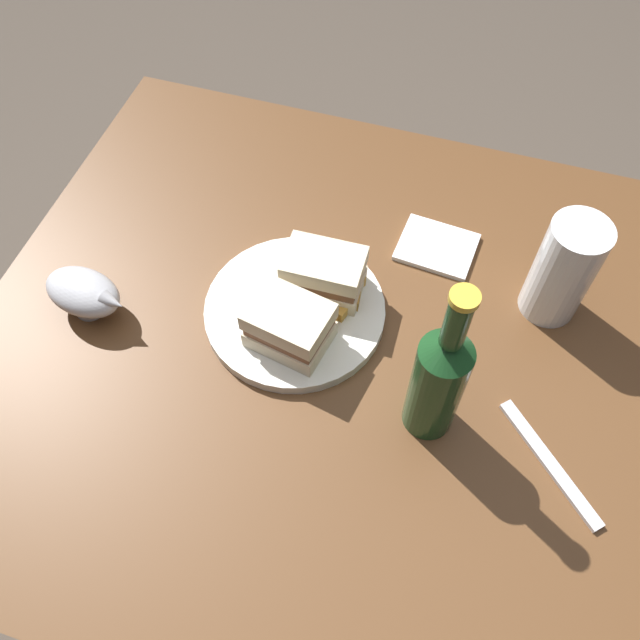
{
  "coord_description": "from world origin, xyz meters",
  "views": [
    {
      "loc": [
        0.1,
        -0.44,
        1.53
      ],
      "look_at": [
        -0.04,
        0.02,
        0.79
      ],
      "focal_mm": 37.54,
      "sensor_mm": 36.0,
      "label": 1
    }
  ],
  "objects_px": {
    "gravy_boat": "(84,293)",
    "napkin": "(437,247)",
    "sandwich_half_right": "(324,273)",
    "plate": "(295,311)",
    "cider_bottle": "(439,379)",
    "pint_glass": "(561,275)",
    "sandwich_half_left": "(289,325)",
    "fork": "(549,463)"
  },
  "relations": [
    {
      "from": "pint_glass",
      "to": "gravy_boat",
      "type": "relative_size",
      "value": 1.24
    },
    {
      "from": "plate",
      "to": "gravy_boat",
      "type": "relative_size",
      "value": 1.92
    },
    {
      "from": "napkin",
      "to": "fork",
      "type": "height_order",
      "value": "napkin"
    },
    {
      "from": "plate",
      "to": "sandwich_half_left",
      "type": "bearing_deg",
      "value": -77.96
    },
    {
      "from": "sandwich_half_left",
      "to": "sandwich_half_right",
      "type": "bearing_deg",
      "value": 79.11
    },
    {
      "from": "sandwich_half_left",
      "to": "cider_bottle",
      "type": "xyz_separation_m",
      "value": [
        0.2,
        -0.05,
        0.05
      ]
    },
    {
      "from": "sandwich_half_right",
      "to": "napkin",
      "type": "xyz_separation_m",
      "value": [
        0.13,
        0.13,
        -0.05
      ]
    },
    {
      "from": "gravy_boat",
      "to": "plate",
      "type": "bearing_deg",
      "value": 15.52
    },
    {
      "from": "sandwich_half_right",
      "to": "cider_bottle",
      "type": "xyz_separation_m",
      "value": [
        0.18,
        -0.14,
        0.05
      ]
    },
    {
      "from": "cider_bottle",
      "to": "fork",
      "type": "xyz_separation_m",
      "value": [
        0.15,
        -0.02,
        -0.1
      ]
    },
    {
      "from": "plate",
      "to": "sandwich_half_right",
      "type": "distance_m",
      "value": 0.07
    },
    {
      "from": "cider_bottle",
      "to": "sandwich_half_left",
      "type": "bearing_deg",
      "value": 166.2
    },
    {
      "from": "pint_glass",
      "to": "gravy_boat",
      "type": "distance_m",
      "value": 0.64
    },
    {
      "from": "gravy_boat",
      "to": "napkin",
      "type": "height_order",
      "value": "gravy_boat"
    },
    {
      "from": "sandwich_half_left",
      "to": "sandwich_half_right",
      "type": "height_order",
      "value": "same"
    },
    {
      "from": "plate",
      "to": "fork",
      "type": "distance_m",
      "value": 0.38
    },
    {
      "from": "plate",
      "to": "fork",
      "type": "bearing_deg",
      "value": -17.6
    },
    {
      "from": "sandwich_half_right",
      "to": "napkin",
      "type": "relative_size",
      "value": 0.98
    },
    {
      "from": "pint_glass",
      "to": "cider_bottle",
      "type": "distance_m",
      "value": 0.25
    },
    {
      "from": "cider_bottle",
      "to": "fork",
      "type": "distance_m",
      "value": 0.18
    },
    {
      "from": "cider_bottle",
      "to": "pint_glass",
      "type": "bearing_deg",
      "value": 60.54
    },
    {
      "from": "sandwich_half_left",
      "to": "gravy_boat",
      "type": "height_order",
      "value": "sandwich_half_left"
    },
    {
      "from": "sandwich_half_left",
      "to": "napkin",
      "type": "distance_m",
      "value": 0.27
    },
    {
      "from": "gravy_boat",
      "to": "fork",
      "type": "distance_m",
      "value": 0.64
    },
    {
      "from": "pint_glass",
      "to": "fork",
      "type": "height_order",
      "value": "pint_glass"
    },
    {
      "from": "cider_bottle",
      "to": "napkin",
      "type": "xyz_separation_m",
      "value": [
        -0.04,
        0.27,
        -0.1
      ]
    },
    {
      "from": "gravy_boat",
      "to": "napkin",
      "type": "xyz_separation_m",
      "value": [
        0.44,
        0.25,
        -0.04
      ]
    },
    {
      "from": "sandwich_half_right",
      "to": "gravy_boat",
      "type": "height_order",
      "value": "sandwich_half_right"
    },
    {
      "from": "plate",
      "to": "sandwich_half_left",
      "type": "distance_m",
      "value": 0.07
    },
    {
      "from": "plate",
      "to": "sandwich_half_left",
      "type": "height_order",
      "value": "sandwich_half_left"
    },
    {
      "from": "sandwich_half_left",
      "to": "napkin",
      "type": "relative_size",
      "value": 1.04
    },
    {
      "from": "sandwich_half_right",
      "to": "sandwich_half_left",
      "type": "bearing_deg",
      "value": -100.89
    },
    {
      "from": "napkin",
      "to": "pint_glass",
      "type": "bearing_deg",
      "value": -17.68
    },
    {
      "from": "napkin",
      "to": "cider_bottle",
      "type": "bearing_deg",
      "value": -80.69
    },
    {
      "from": "napkin",
      "to": "fork",
      "type": "xyz_separation_m",
      "value": [
        0.2,
        -0.29,
        -0.0
      ]
    },
    {
      "from": "plate",
      "to": "cider_bottle",
      "type": "bearing_deg",
      "value": -25.38
    },
    {
      "from": "sandwich_half_left",
      "to": "fork",
      "type": "distance_m",
      "value": 0.36
    },
    {
      "from": "plate",
      "to": "gravy_boat",
      "type": "distance_m",
      "value": 0.29
    },
    {
      "from": "fork",
      "to": "gravy_boat",
      "type": "bearing_deg",
      "value": -138.75
    },
    {
      "from": "pint_glass",
      "to": "napkin",
      "type": "height_order",
      "value": "pint_glass"
    },
    {
      "from": "sandwich_half_left",
      "to": "plate",
      "type": "bearing_deg",
      "value": 102.04
    },
    {
      "from": "pint_glass",
      "to": "napkin",
      "type": "relative_size",
      "value": 1.47
    }
  ]
}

